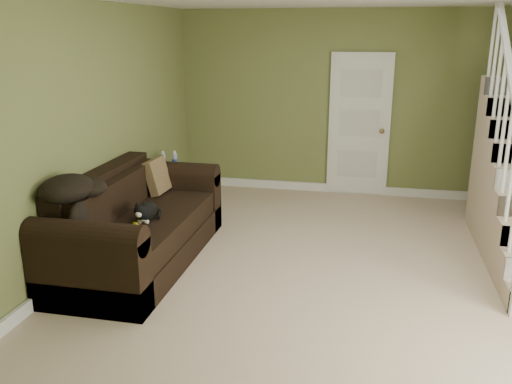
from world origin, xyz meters
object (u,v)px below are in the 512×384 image
at_px(side_table, 172,188).
at_px(banana, 137,225).
at_px(sofa, 136,228).
at_px(cat, 145,212).

distance_m(side_table, banana, 2.10).
distance_m(sofa, side_table, 1.69).
distance_m(side_table, cat, 1.91).
relative_size(sofa, banana, 13.71).
bearing_deg(sofa, cat, -41.32).
relative_size(sofa, side_table, 2.97).
xyz_separation_m(sofa, banana, (0.18, -0.37, 0.18)).
height_order(sofa, banana, sofa).
bearing_deg(cat, sofa, 133.77).
height_order(sofa, cat, sofa).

